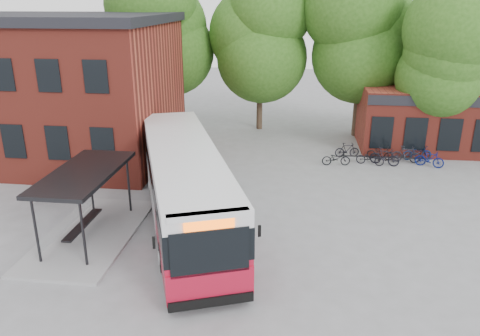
# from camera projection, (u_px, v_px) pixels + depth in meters

# --- Properties ---
(ground) EXTENTS (100.00, 100.00, 0.00)m
(ground) POSITION_uv_depth(u_px,v_px,m) (202.00, 231.00, 19.89)
(ground) COLOR slate
(station_building) EXTENTS (18.40, 10.40, 8.50)m
(station_building) POSITION_uv_depth(u_px,v_px,m) (19.00, 87.00, 28.35)
(station_building) COLOR maroon
(station_building) RESTS_ON ground
(shop_row) EXTENTS (14.00, 6.20, 4.00)m
(shop_row) POSITION_uv_depth(u_px,v_px,m) (469.00, 117.00, 30.53)
(shop_row) COLOR maroon
(shop_row) RESTS_ON ground
(bus_shelter) EXTENTS (3.60, 7.00, 2.90)m
(bus_shelter) POSITION_uv_depth(u_px,v_px,m) (87.00, 204.00, 18.99)
(bus_shelter) COLOR black
(bus_shelter) RESTS_ON ground
(bike_rail) EXTENTS (5.20, 0.10, 0.38)m
(bike_rail) POSITION_uv_depth(u_px,v_px,m) (386.00, 160.00, 28.08)
(bike_rail) COLOR black
(bike_rail) RESTS_ON ground
(tree_0) EXTENTS (7.92, 7.92, 11.00)m
(tree_0) POSITION_uv_depth(u_px,v_px,m) (162.00, 55.00, 33.65)
(tree_0) COLOR #275115
(tree_0) RESTS_ON ground
(tree_1) EXTENTS (7.92, 7.92, 10.40)m
(tree_1) POSITION_uv_depth(u_px,v_px,m) (260.00, 59.00, 33.87)
(tree_1) COLOR #275115
(tree_1) RESTS_ON ground
(tree_2) EXTENTS (7.92, 7.92, 11.00)m
(tree_2) POSITION_uv_depth(u_px,v_px,m) (361.00, 58.00, 32.02)
(tree_2) COLOR #275115
(tree_2) RESTS_ON ground
(tree_3) EXTENTS (7.04, 7.04, 9.28)m
(tree_3) POSITION_uv_depth(u_px,v_px,m) (453.00, 81.00, 28.00)
(tree_3) COLOR #275115
(tree_3) RESTS_ON ground
(city_bus) EXTENTS (7.33, 13.57, 3.41)m
(city_bus) POSITION_uv_depth(u_px,v_px,m) (184.00, 185.00, 20.18)
(city_bus) COLOR #A60F27
(city_bus) RESTS_ON ground
(bicycle_0) EXTENTS (1.72, 0.77, 0.87)m
(bicycle_0) POSITION_uv_depth(u_px,v_px,m) (336.00, 158.00, 27.58)
(bicycle_0) COLOR black
(bicycle_0) RESTS_ON ground
(bicycle_1) EXTENTS (1.57, 0.70, 0.91)m
(bicycle_1) POSITION_uv_depth(u_px,v_px,m) (347.00, 150.00, 29.06)
(bicycle_1) COLOR black
(bicycle_1) RESTS_ON ground
(bicycle_2) EXTENTS (1.71, 0.98, 0.85)m
(bicycle_2) POSITION_uv_depth(u_px,v_px,m) (370.00, 158.00, 27.68)
(bicycle_2) COLOR black
(bicycle_2) RESTS_ON ground
(bicycle_3) EXTENTS (1.79, 1.13, 1.04)m
(bicycle_3) POSITION_uv_depth(u_px,v_px,m) (385.00, 157.00, 27.61)
(bicycle_3) COLOR black
(bicycle_3) RESTS_ON ground
(bicycle_4) EXTENTS (1.66, 0.92, 0.83)m
(bicycle_4) POSITION_uv_depth(u_px,v_px,m) (380.00, 153.00, 28.63)
(bicycle_4) COLOR black
(bicycle_4) RESTS_ON ground
(bicycle_5) EXTENTS (1.74, 0.66, 1.02)m
(bicycle_5) POSITION_uv_depth(u_px,v_px,m) (406.00, 154.00, 28.07)
(bicycle_5) COLOR #212229
(bicycle_5) RESTS_ON ground
(bicycle_6) EXTENTS (1.85, 0.91, 0.93)m
(bicycle_6) POSITION_uv_depth(u_px,v_px,m) (417.00, 152.00, 28.54)
(bicycle_6) COLOR #071F45
(bicycle_6) RESTS_ON ground
(bicycle_7) EXTENTS (1.69, 1.00, 0.98)m
(bicycle_7) POSITION_uv_depth(u_px,v_px,m) (430.00, 159.00, 27.31)
(bicycle_7) COLOR #09155C
(bicycle_7) RESTS_ON ground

